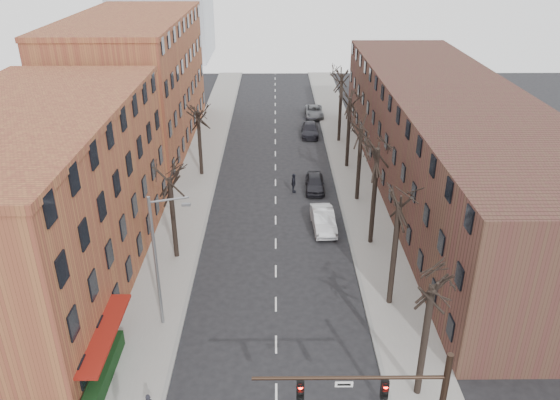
{
  "coord_description": "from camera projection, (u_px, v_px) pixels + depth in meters",
  "views": [
    {
      "loc": [
        0.01,
        -17.85,
        22.31
      ],
      "look_at": [
        0.34,
        19.79,
        4.0
      ],
      "focal_mm": 35.0,
      "sensor_mm": 36.0,
      "label": 1
    }
  ],
  "objects": [
    {
      "name": "tree_right_f",
      "position": [
        339.0,
        142.0,
        65.43
      ],
      "size": [
        5.2,
        5.2,
        11.6
      ],
      "primitive_type": null,
      "color": "black",
      "rests_on": "ground"
    },
    {
      "name": "tree_left_a",
      "position": [
        177.0,
        257.0,
        41.93
      ],
      "size": [
        5.2,
        5.2,
        9.5
      ],
      "primitive_type": null,
      "color": "black",
      "rests_on": "ground"
    },
    {
      "name": "tree_right_e",
      "position": [
        346.0,
        167.0,
        58.24
      ],
      "size": [
        5.2,
        5.2,
        10.8
      ],
      "primitive_type": null,
      "color": "black",
      "rests_on": "ground"
    },
    {
      "name": "building_right",
      "position": [
        447.0,
        142.0,
        50.72
      ],
      "size": [
        12.0,
        50.0,
        10.0
      ],
      "primitive_type": "cube",
      "color": "#452520",
      "rests_on": "ground"
    },
    {
      "name": "parked_car_mid",
      "position": [
        310.0,
        130.0,
        67.17
      ],
      "size": [
        2.28,
        5.18,
        1.48
      ],
      "primitive_type": "imported",
      "rotation": [
        0.0,
        0.0,
        -0.04
      ],
      "color": "black",
      "rests_on": "ground"
    },
    {
      "name": "hedge",
      "position": [
        103.0,
        373.0,
        29.94
      ],
      "size": [
        0.8,
        6.0,
        1.0
      ],
      "primitive_type": "cube",
      "color": "black",
      "rests_on": "sidewalk_left"
    },
    {
      "name": "parked_car_near",
      "position": [
        315.0,
        183.0,
        52.66
      ],
      "size": [
        2.0,
        4.59,
        1.54
      ],
      "primitive_type": "imported",
      "rotation": [
        0.0,
        0.0,
        -0.04
      ],
      "color": "black",
      "rests_on": "ground"
    },
    {
      "name": "tree_right_d",
      "position": [
        357.0,
        200.0,
        51.05
      ],
      "size": [
        5.2,
        5.2,
        10.0
      ],
      "primitive_type": null,
      "color": "black",
      "rests_on": "ground"
    },
    {
      "name": "silver_sedan",
      "position": [
        323.0,
        220.0,
        45.68
      ],
      "size": [
        2.03,
        5.13,
        1.66
      ],
      "primitive_type": "imported",
      "rotation": [
        0.0,
        0.0,
        0.06
      ],
      "color": "silver",
      "rests_on": "ground"
    },
    {
      "name": "sidewalk_left",
      "position": [
        199.0,
        171.0,
        57.18
      ],
      "size": [
        4.0,
        90.0,
        0.15
      ],
      "primitive_type": "cube",
      "color": "gray",
      "rests_on": "ground"
    },
    {
      "name": "tree_right_b",
      "position": [
        389.0,
        304.0,
        36.66
      ],
      "size": [
        5.2,
        5.2,
        10.8
      ],
      "primitive_type": null,
      "color": "black",
      "rests_on": "ground"
    },
    {
      "name": "awning_left",
      "position": [
        112.0,
        369.0,
        31.13
      ],
      "size": [
        1.2,
        7.0,
        0.15
      ],
      "primitive_type": "cube",
      "color": "maroon",
      "rests_on": "ground"
    },
    {
      "name": "tree_left_b",
      "position": [
        202.0,
        175.0,
        56.32
      ],
      "size": [
        5.2,
        5.2,
        9.5
      ],
      "primitive_type": null,
      "color": "black",
      "rests_on": "ground"
    },
    {
      "name": "tree_right_c",
      "position": [
        370.0,
        243.0,
        43.85
      ],
      "size": [
        5.2,
        5.2,
        11.6
      ],
      "primitive_type": null,
      "color": "black",
      "rests_on": "ground"
    },
    {
      "name": "parked_car_far",
      "position": [
        314.0,
        112.0,
        74.14
      ],
      "size": [
        2.38,
        5.13,
        1.42
      ],
      "primitive_type": "imported",
      "rotation": [
        0.0,
        0.0,
        -0.0
      ],
      "color": "slate",
      "rests_on": "ground"
    },
    {
      "name": "building_left_near",
      "position": [
        37.0,
        205.0,
        36.54
      ],
      "size": [
        12.0,
        26.0,
        12.0
      ],
      "primitive_type": "cube",
      "color": "brown",
      "rests_on": "ground"
    },
    {
      "name": "streetlight",
      "position": [
        158.0,
        257.0,
        32.55
      ],
      "size": [
        2.45,
        0.22,
        9.03
      ],
      "color": "slate",
      "rests_on": "ground"
    },
    {
      "name": "tree_right_a",
      "position": [
        417.0,
        394.0,
        29.47
      ],
      "size": [
        5.2,
        5.2,
        10.0
      ],
      "primitive_type": null,
      "color": "black",
      "rests_on": "ground"
    },
    {
      "name": "sidewalk_right",
      "position": [
        351.0,
        170.0,
        57.31
      ],
      "size": [
        4.0,
        90.0,
        0.15
      ],
      "primitive_type": "cube",
      "color": "gray",
      "rests_on": "ground"
    },
    {
      "name": "building_left_far",
      "position": [
        135.0,
        84.0,
        62.18
      ],
      "size": [
        12.0,
        28.0,
        14.0
      ],
      "primitive_type": "cube",
      "color": "brown",
      "rests_on": "ground"
    },
    {
      "name": "pedestrian_crossing",
      "position": [
        294.0,
        183.0,
        52.11
      ],
      "size": [
        0.48,
        1.13,
        1.91
      ],
      "primitive_type": "imported",
      "rotation": [
        0.0,
        0.0,
        1.56
      ],
      "color": "black",
      "rests_on": "ground"
    }
  ]
}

